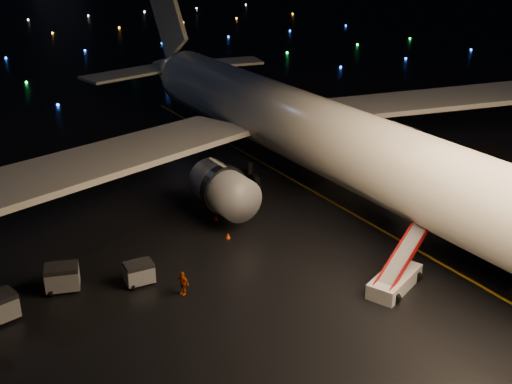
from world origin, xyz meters
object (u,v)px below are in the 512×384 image
Objects in this scene: crew_c at (183,283)px; baggage_cart_0 at (139,273)px; belt_loader at (396,266)px; baggage_cart_1 at (62,278)px; airliner at (282,82)px.

crew_c reaches higher than baggage_cart_0.
belt_loader reaches higher than crew_c.
crew_c is 0.77× the size of baggage_cart_1.
airliner reaches higher than baggage_cart_0.
baggage_cart_1 is at bearing -156.17° from airliner.
baggage_cart_0 is at bearing -171.29° from crew_c.
airliner is at bearing 104.29° from crew_c.
crew_c is 8.09m from baggage_cart_1.
baggage_cart_1 is (-6.67, 4.58, 0.09)m from crew_c.
crew_c is at bearing -16.73° from baggage_cart_1.
baggage_cart_1 reaches higher than baggage_cart_0.
baggage_cart_0 is (-1.96, 2.73, -0.03)m from crew_c.
belt_loader is 3.71× the size of baggage_cart_0.
baggage_cart_1 is at bearing 126.81° from belt_loader.
airliner reaches higher than baggage_cart_1.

